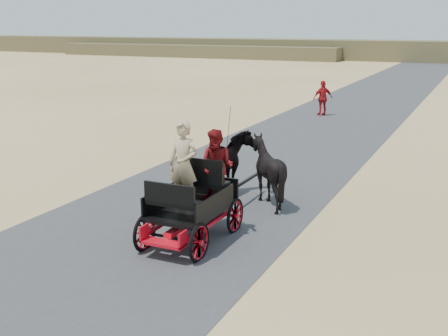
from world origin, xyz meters
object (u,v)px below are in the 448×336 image
at_px(carriage, 192,224).
at_px(horse_right, 268,171).
at_px(pedestrian, 323,98).
at_px(horse_left, 228,167).

bearing_deg(carriage, horse_right, 79.61).
relative_size(carriage, horse_right, 1.41).
distance_m(carriage, pedestrian, 17.40).
bearing_deg(pedestrian, carriage, 55.31).
bearing_deg(horse_right, pedestrian, -79.99).
xyz_separation_m(carriage, horse_left, (-0.55, 3.00, 0.49)).
relative_size(horse_right, pedestrian, 0.98).
distance_m(horse_right, pedestrian, 14.50).
bearing_deg(carriage, horse_left, 100.39).
xyz_separation_m(horse_left, horse_right, (1.10, 0.00, 0.00)).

